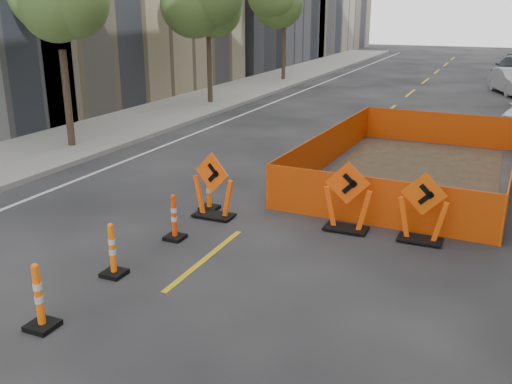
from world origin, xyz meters
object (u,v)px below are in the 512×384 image
at_px(channelizer_4, 112,250).
at_px(channelizer_5, 174,217).
at_px(channelizer_6, 209,189).
at_px(chevron_sign_left, 213,185).
at_px(chevron_sign_center, 347,196).
at_px(chevron_sign_right, 423,207).
at_px(channelizer_3, 39,296).

height_order(channelizer_4, channelizer_5, channelizer_4).
height_order(channelizer_5, channelizer_6, channelizer_6).
distance_m(chevron_sign_left, chevron_sign_center, 3.04).
distance_m(channelizer_4, chevron_sign_right, 6.16).
relative_size(channelizer_6, chevron_sign_center, 0.68).
bearing_deg(chevron_sign_right, channelizer_3, -134.05).
height_order(channelizer_5, chevron_sign_left, chevron_sign_left).
bearing_deg(chevron_sign_right, chevron_sign_center, 175.99).
height_order(channelizer_6, chevron_sign_left, chevron_sign_left).
distance_m(channelizer_6, chevron_sign_right, 4.92).
bearing_deg(channelizer_5, chevron_sign_right, 22.12).
distance_m(channelizer_6, chevron_sign_center, 3.35).
relative_size(channelizer_4, channelizer_6, 0.96).
distance_m(chevron_sign_center, chevron_sign_right, 1.57).
bearing_deg(chevron_sign_left, chevron_sign_right, 16.71).
relative_size(chevron_sign_left, chevron_sign_center, 0.99).
xyz_separation_m(channelizer_3, chevron_sign_center, (3.16, 5.70, 0.24)).
xyz_separation_m(channelizer_3, channelizer_4, (-0.10, 1.90, -0.03)).
height_order(channelizer_6, chevron_sign_right, chevron_sign_right).
distance_m(channelizer_3, chevron_sign_left, 5.29).
bearing_deg(channelizer_3, channelizer_5, 89.73).
bearing_deg(channelizer_4, channelizer_6, 91.11).
xyz_separation_m(channelizer_4, chevron_sign_left, (0.26, 3.38, 0.26)).
height_order(channelizer_3, channelizer_4, channelizer_3).
height_order(channelizer_4, chevron_sign_center, chevron_sign_center).
bearing_deg(chevron_sign_right, chevron_sign_left, -179.02).
bearing_deg(channelizer_3, chevron_sign_center, 60.96).
bearing_deg(channelizer_5, chevron_sign_left, 84.71).
xyz_separation_m(channelizer_3, channelizer_6, (-0.18, 5.69, -0.01)).
xyz_separation_m(channelizer_4, chevron_sign_center, (3.27, 3.80, 0.27)).
distance_m(channelizer_3, channelizer_6, 5.69).
distance_m(channelizer_3, chevron_sign_center, 6.52).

